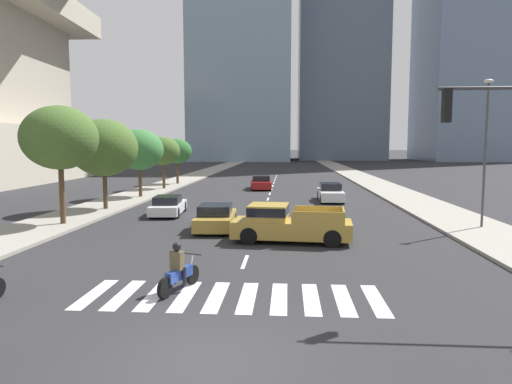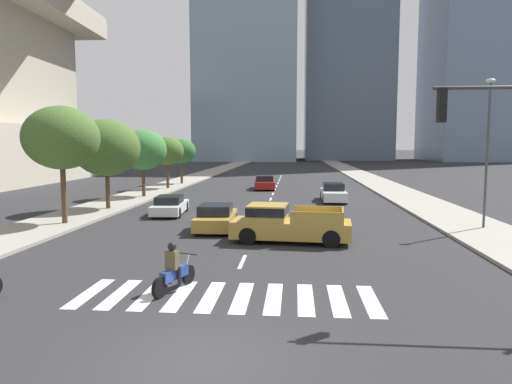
{
  "view_description": "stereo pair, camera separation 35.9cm",
  "coord_description": "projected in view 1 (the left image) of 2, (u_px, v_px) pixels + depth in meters",
  "views": [
    {
      "loc": [
        1.56,
        -8.72,
        4.32
      ],
      "look_at": [
        0.0,
        13.95,
        2.0
      ],
      "focal_mm": 32.25,
      "sensor_mm": 36.0,
      "label": 1
    },
    {
      "loc": [
        1.92,
        -8.69,
        4.32
      ],
      "look_at": [
        0.0,
        13.95,
        2.0
      ],
      "focal_mm": 32.25,
      "sensor_mm": 36.0,
      "label": 2
    }
  ],
  "objects": [
    {
      "name": "sidewalk_east",
      "position": [
        404.0,
        196.0,
        38.2
      ],
      "size": [
        4.0,
        260.0,
        0.15
      ],
      "primitive_type": "cube",
      "color": "gray",
      "rests_on": "ground"
    },
    {
      "name": "sidewalk_west",
      "position": [
        139.0,
        194.0,
        39.73
      ],
      "size": [
        4.0,
        260.0,
        0.15
      ],
      "primitive_type": "cube",
      "color": "gray",
      "rests_on": "ground"
    },
    {
      "name": "sedan_white_3",
      "position": [
        330.0,
        193.0,
        35.65
      ],
      "size": [
        1.8,
        4.79,
        1.38
      ],
      "rotation": [
        0.0,
        0.0,
        -1.57
      ],
      "color": "silver",
      "rests_on": "ground"
    },
    {
      "name": "sedan_gold_2",
      "position": [
        216.0,
        218.0,
        23.58
      ],
      "size": [
        2.04,
        4.41,
        1.31
      ],
      "rotation": [
        0.0,
        0.0,
        1.62
      ],
      "color": "#B28E38",
      "rests_on": "ground"
    },
    {
      "name": "street_tree_fourth",
      "position": [
        163.0,
        151.0,
        44.31
      ],
      "size": [
        3.2,
        3.2,
        4.97
      ],
      "color": "#4C3823",
      "rests_on": "sidewalk_west"
    },
    {
      "name": "street_tree_nearest",
      "position": [
        60.0,
        138.0,
        24.14
      ],
      "size": [
        3.95,
        3.95,
        6.24
      ],
      "color": "#4C3823",
      "rests_on": "sidewalk_west"
    },
    {
      "name": "lane_divider_center",
      "position": [
        270.0,
        194.0,
        40.91
      ],
      "size": [
        0.14,
        50.0,
        0.01
      ],
      "color": "silver",
      "rests_on": "ground"
    },
    {
      "name": "street_tree_third",
      "position": [
        139.0,
        150.0,
        37.16
      ],
      "size": [
        3.86,
        3.86,
        5.44
      ],
      "color": "#4C3823",
      "rests_on": "sidewalk_west"
    },
    {
      "name": "crosswalk_near",
      "position": [
        232.0,
        297.0,
        13.12
      ],
      "size": [
        8.55,
        2.72,
        0.01
      ],
      "color": "silver",
      "rests_on": "ground"
    },
    {
      "name": "sedan_white_1",
      "position": [
        168.0,
        206.0,
        28.62
      ],
      "size": [
        2.08,
        4.47,
        1.19
      ],
      "rotation": [
        0.0,
        0.0,
        1.65
      ],
      "color": "silver",
      "rests_on": "ground"
    },
    {
      "name": "street_tree_fifth",
      "position": [
        177.0,
        151.0,
        49.83
      ],
      "size": [
        3.15,
        3.15,
        4.86
      ],
      "color": "#4C3823",
      "rests_on": "sidewalk_west"
    },
    {
      "name": "sedan_red_0",
      "position": [
        261.0,
        183.0,
        45.1
      ],
      "size": [
        2.28,
        4.61,
        1.36
      ],
      "rotation": [
        0.0,
        0.0,
        1.66
      ],
      "color": "maroon",
      "rests_on": "ground"
    },
    {
      "name": "motorcycle_trailing",
      "position": [
        179.0,
        272.0,
        13.6
      ],
      "size": [
        0.97,
        2.01,
        1.49
      ],
      "rotation": [
        0.0,
        0.0,
        1.23
      ],
      "color": "black",
      "rests_on": "ground"
    },
    {
      "name": "ground_plane",
      "position": [
        208.0,
        362.0,
        9.2
      ],
      "size": [
        800.0,
        800.0,
        0.0
      ],
      "primitive_type": "plane",
      "color": "#28282B"
    },
    {
      "name": "pickup_truck",
      "position": [
        286.0,
        224.0,
        20.6
      ],
      "size": [
        5.43,
        2.46,
        1.67
      ],
      "rotation": [
        0.0,
        0.0,
        3.06
      ],
      "color": "#B28E38",
      "rests_on": "ground"
    },
    {
      "name": "street_lamp_east",
      "position": [
        486.0,
        142.0,
        23.13
      ],
      "size": [
        0.5,
        0.24,
        7.44
      ],
      "color": "#3F3F42",
      "rests_on": "sidewalk_east"
    },
    {
      "name": "street_tree_second",
      "position": [
        104.0,
        148.0,
        29.94
      ],
      "size": [
        4.38,
        4.38,
        5.87
      ],
      "color": "#4C3823",
      "rests_on": "sidewalk_west"
    }
  ]
}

